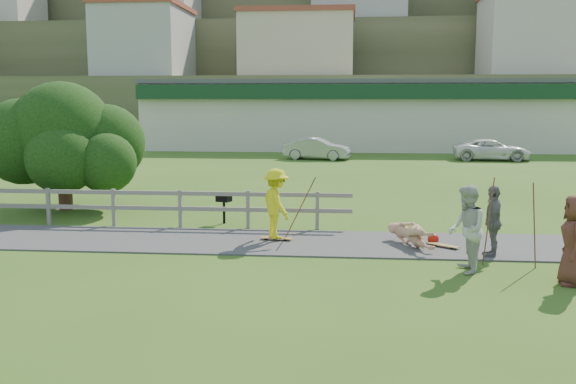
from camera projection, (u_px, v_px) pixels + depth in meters
name	position (u px, v px, depth m)	size (l,w,h in m)	color
ground	(227.00, 256.00, 15.33)	(260.00, 260.00, 0.00)	#335A19
path	(238.00, 241.00, 16.81)	(34.00, 3.00, 0.04)	#39393B
fence	(93.00, 201.00, 18.90)	(15.05, 0.10, 1.10)	slate
strip_mall	(363.00, 114.00, 49.02)	(32.50, 10.75, 5.10)	beige
hillside	(331.00, 32.00, 103.23)	(220.00, 67.00, 47.50)	#444C2D
skater_rider	(276.00, 207.00, 16.73)	(1.18, 0.68, 1.83)	yellow
skater_fallen	(411.00, 234.00, 16.17)	(1.81, 0.43, 0.66)	tan
spectator_a	(467.00, 229.00, 13.72)	(0.92, 0.72, 1.90)	#BAB9B5
spectator_b	(493.00, 221.00, 15.07)	(1.01, 0.42, 1.72)	slate
spectator_c	(575.00, 240.00, 12.80)	(0.89, 0.58, 1.83)	#572B22
car_silver	(317.00, 149.00, 39.60)	(1.42, 4.06, 1.34)	#9EA0A5
car_white	(492.00, 150.00, 39.04)	(2.12, 4.60, 1.28)	white
tree	(63.00, 155.00, 21.43)	(5.45, 5.45, 3.72)	black
bbq	(224.00, 209.00, 19.24)	(0.41, 0.31, 0.88)	black
longboard_rider	(276.00, 240.00, 16.85)	(0.83, 0.20, 0.09)	olive
longboard_fallen	(444.00, 247.00, 16.04)	(0.81, 0.20, 0.09)	olive
helmet	(433.00, 239.00, 16.48)	(0.29, 0.29, 0.29)	#AB180B
pole_rider	(300.00, 205.00, 17.06)	(0.03, 0.03, 1.85)	brown
pole_spec_left	(489.00, 221.00, 14.32)	(0.03, 0.03, 2.01)	brown
pole_spec_right	(534.00, 226.00, 14.07)	(0.03, 0.03, 1.92)	brown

